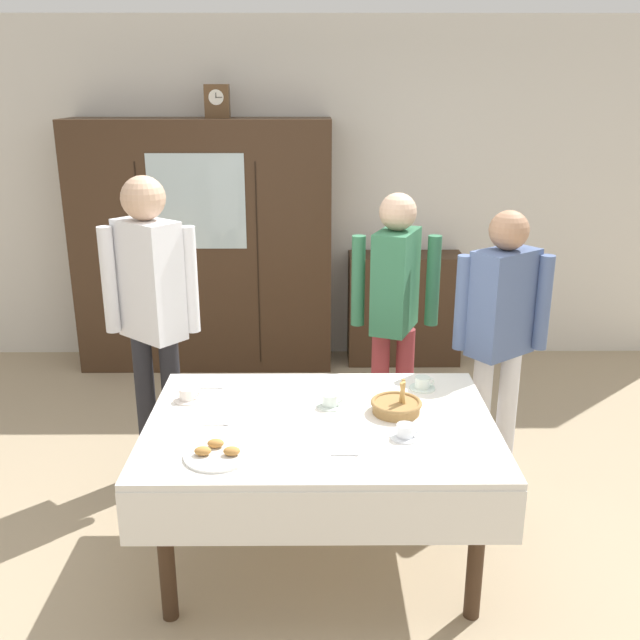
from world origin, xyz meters
The scene contains 19 objects.
ground_plane centered at (0.00, 0.00, 0.00)m, with size 12.00×12.00×0.00m, color tan.
back_wall centered at (0.00, 2.65, 1.35)m, with size 6.40×0.10×2.70m, color silver.
dining_table centered at (0.00, -0.24, 0.64)m, with size 1.58×1.11×0.74m.
wall_cabinet centered at (-0.90, 2.35, 0.98)m, with size 2.00×0.46×1.96m.
mantel_clock centered at (-0.75, 2.35, 2.08)m, with size 0.18×0.11×0.24m.
bookshelf_low centered at (0.70, 2.41, 0.45)m, with size 0.91×0.35×0.90m.
book_stack centered at (0.70, 2.41, 0.93)m, with size 0.14×0.20×0.05m.
tea_cup_far_left centered at (0.52, 0.15, 0.76)m, with size 0.13×0.13×0.06m.
tea_cup_mid_left centered at (-0.64, 0.02, 0.76)m, with size 0.13×0.13×0.06m.
tea_cup_center centered at (0.37, -0.37, 0.76)m, with size 0.13×0.13×0.06m.
tea_cup_front_edge centered at (0.05, -0.05, 0.76)m, with size 0.13×0.13×0.06m.
bread_basket centered at (0.35, -0.12, 0.77)m, with size 0.24×0.24×0.16m.
pastry_plate centered at (-0.43, -0.53, 0.75)m, with size 0.28×0.28×0.05m.
spoon_back_edge centered at (0.12, -0.52, 0.74)m, with size 0.12×0.02×0.01m.
spoon_far_right centered at (-0.45, -0.24, 0.74)m, with size 0.12×0.02×0.01m.
spoon_mid_left centered at (-0.53, 0.16, 0.74)m, with size 0.12×0.02×0.01m.
person_behind_table_right centered at (-0.92, 0.58, 1.07)m, with size 0.52×0.39×1.75m.
person_by_cabinet centered at (0.99, 0.54, 0.95)m, with size 0.52×0.38×1.57m.
person_behind_table_left centered at (0.45, 0.89, 0.98)m, with size 0.52×0.41×1.61m.
Camera 1 is at (-0.02, -3.13, 2.19)m, focal length 39.80 mm.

